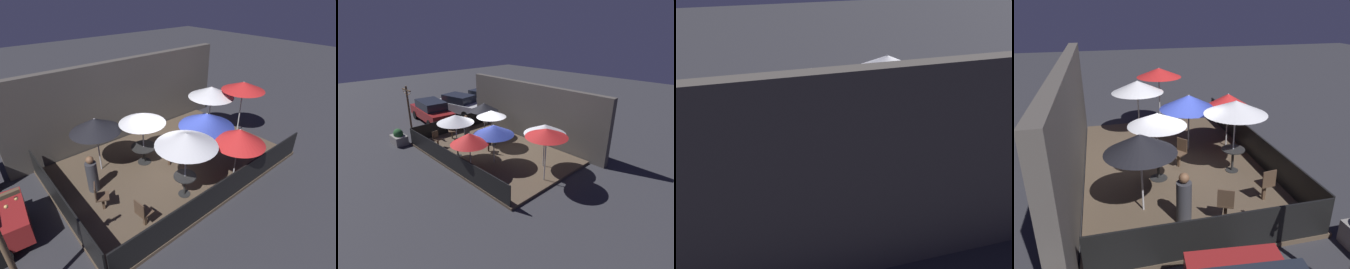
% 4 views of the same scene
% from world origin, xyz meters
% --- Properties ---
extents(ground_plane, '(60.00, 60.00, 0.00)m').
position_xyz_m(ground_plane, '(0.00, 0.00, 0.00)').
color(ground_plane, '#2D2D33').
extents(patio_deck, '(8.71, 5.67, 0.12)m').
position_xyz_m(patio_deck, '(0.00, 0.00, 0.06)').
color(patio_deck, brown).
rests_on(patio_deck, ground_plane).
extents(building_wall, '(10.31, 0.36, 3.57)m').
position_xyz_m(building_wall, '(0.00, 3.06, 1.78)').
color(building_wall, '#4C4742').
rests_on(building_wall, ground_plane).
extents(fence_front, '(8.51, 0.05, 0.95)m').
position_xyz_m(fence_front, '(0.00, -2.79, 0.59)').
color(fence_front, black).
rests_on(fence_front, patio_deck).
extents(fence_side_left, '(0.05, 5.47, 0.95)m').
position_xyz_m(fence_side_left, '(-4.31, 0.00, 0.59)').
color(fence_side_left, black).
rests_on(fence_side_left, patio_deck).
extents(patio_umbrella_0, '(1.72, 1.72, 2.10)m').
position_xyz_m(patio_umbrella_0, '(-0.83, 0.63, 2.02)').
color(patio_umbrella_0, '#B2B2B7').
rests_on(patio_umbrella_0, patio_deck).
extents(patio_umbrella_1, '(1.92, 1.92, 2.32)m').
position_xyz_m(patio_umbrella_1, '(-0.90, -1.73, 2.23)').
color(patio_umbrella_1, '#B2B2B7').
rests_on(patio_umbrella_1, patio_deck).
extents(patio_umbrella_2, '(2.05, 2.05, 2.05)m').
position_xyz_m(patio_umbrella_2, '(1.02, -0.81, 1.91)').
color(patio_umbrella_2, '#B2B2B7').
rests_on(patio_umbrella_2, patio_deck).
extents(patio_umbrella_3, '(1.78, 1.78, 2.00)m').
position_xyz_m(patio_umbrella_3, '(1.01, -2.26, 1.85)').
color(patio_umbrella_3, '#B2B2B7').
rests_on(patio_umbrella_3, patio_deck).
extents(patio_umbrella_4, '(1.80, 1.80, 2.11)m').
position_xyz_m(patio_umbrella_4, '(-2.34, 1.31, 1.99)').
color(patio_umbrella_4, '#B2B2B7').
rests_on(patio_umbrella_4, patio_deck).
extents(patio_umbrella_5, '(1.86, 1.86, 2.49)m').
position_xyz_m(patio_umbrella_5, '(3.87, -0.28, 2.41)').
color(patio_umbrella_5, '#B2B2B7').
rests_on(patio_umbrella_5, patio_deck).
extents(patio_umbrella_6, '(2.04, 2.04, 2.20)m').
position_xyz_m(patio_umbrella_6, '(2.99, 0.74, 2.09)').
color(patio_umbrella_6, '#B2B2B7').
rests_on(patio_umbrella_6, patio_deck).
extents(dining_table_0, '(0.97, 0.97, 0.71)m').
position_xyz_m(dining_table_0, '(-0.83, 0.63, 0.69)').
color(dining_table_0, black).
rests_on(dining_table_0, patio_deck).
extents(dining_table_1, '(0.73, 0.73, 0.76)m').
position_xyz_m(dining_table_1, '(-0.90, -1.73, 0.71)').
color(dining_table_1, black).
rests_on(dining_table_1, patio_deck).
extents(patio_chair_0, '(0.56, 0.56, 0.93)m').
position_xyz_m(patio_chair_0, '(-0.17, -0.20, 0.63)').
color(patio_chair_0, '#4C3828').
rests_on(patio_chair_0, patio_deck).
extents(patio_chair_1, '(0.44, 0.44, 0.96)m').
position_xyz_m(patio_chair_1, '(-2.71, -1.94, 0.65)').
color(patio_chair_1, '#4C3828').
rests_on(patio_chair_1, patio_deck).
extents(patio_chair_2, '(0.53, 0.53, 0.95)m').
position_xyz_m(patio_chair_2, '(-3.31, -0.57, 0.64)').
color(patio_chair_2, '#4C3828').
rests_on(patio_chair_2, patio_deck).
extents(patron_0, '(0.39, 0.39, 1.34)m').
position_xyz_m(patron_0, '(-3.07, 0.41, 0.73)').
color(patron_0, '#333338').
rests_on(patron_0, patio_deck).
extents(light_post, '(1.10, 0.12, 3.26)m').
position_xyz_m(light_post, '(-5.86, -2.03, 1.85)').
color(light_post, brown).
rests_on(light_post, ground_plane).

